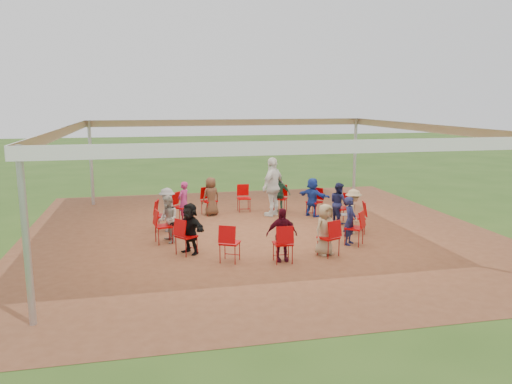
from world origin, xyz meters
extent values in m
plane|color=#315219|center=(0.00, 0.00, 0.00)|extent=(80.00, 80.00, 0.00)
plane|color=brown|center=(0.00, 0.00, 0.01)|extent=(13.00, 13.00, 0.00)
cylinder|color=#B2B2B7|center=(-5.00, -5.00, 1.50)|extent=(0.12, 0.12, 3.00)
cylinder|color=#B2B2B7|center=(-5.00, 5.00, 1.50)|extent=(0.12, 0.12, 3.00)
cylinder|color=#B2B2B7|center=(5.00, 5.00, 1.50)|extent=(0.12, 0.12, 3.00)
plane|color=white|center=(0.00, 0.00, 3.00)|extent=(10.30, 10.30, 0.00)
cube|color=white|center=(0.00, -5.15, 2.88)|extent=(10.30, 0.03, 0.24)
cube|color=white|center=(0.00, 5.15, 2.88)|extent=(10.30, 0.03, 0.24)
cube|color=white|center=(-5.15, 0.00, 2.88)|extent=(0.03, 10.30, 0.24)
cube|color=white|center=(5.15, 0.00, 2.88)|extent=(0.03, 10.30, 0.24)
imported|color=tan|center=(2.54, -0.65, 0.63)|extent=(0.59, 0.88, 1.25)
imported|color=#191D45|center=(2.57, 0.51, 0.63)|extent=(0.46, 0.67, 1.25)
imported|color=#1C3698|center=(2.09, 1.58, 0.63)|extent=(1.05, 1.19, 1.25)
imported|color=#284F38|center=(1.20, 2.33, 0.63)|extent=(0.82, 0.67, 1.25)
imported|color=#523421|center=(-1.07, 2.39, 0.63)|extent=(0.70, 0.56, 1.25)
imported|color=#93255E|center=(-2.01, 1.69, 0.63)|extent=(0.52, 0.54, 1.25)
imported|color=gray|center=(-2.54, 0.65, 0.63)|extent=(0.59, 0.88, 1.25)
imported|color=#A0998D|center=(-2.57, -0.51, 0.63)|extent=(0.46, 0.67, 1.25)
imported|color=black|center=(-2.09, -1.58, 0.63)|extent=(1.05, 1.19, 1.25)
imported|color=#440815|center=(-0.07, -2.62, 0.63)|extent=(0.74, 0.40, 1.25)
imported|color=tan|center=(1.07, -2.39, 0.63)|extent=(0.70, 0.56, 1.25)
imported|color=#191D45|center=(2.01, -1.69, 0.63)|extent=(0.52, 0.54, 1.25)
imported|color=silver|center=(0.87, 1.93, 0.96)|extent=(1.20, 1.18, 1.90)
torus|color=black|center=(1.02, 0.80, 0.02)|extent=(0.46, 0.46, 0.03)
torus|color=black|center=(1.06, 0.76, 0.02)|extent=(0.37, 0.37, 0.03)
cube|color=#B7B7BC|center=(2.33, -0.60, 0.54)|extent=(0.29, 0.36, 0.01)
cube|color=#B7B7BC|center=(2.43, -0.62, 0.65)|extent=(0.14, 0.32, 0.20)
cube|color=#CCE0FF|center=(2.43, -0.62, 0.65)|extent=(0.12, 0.28, 0.17)
camera|label=1|loc=(-3.03, -13.39, 3.68)|focal=35.00mm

